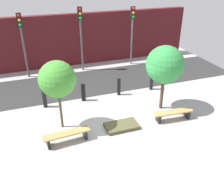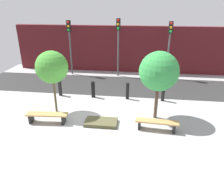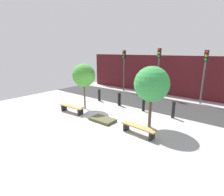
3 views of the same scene
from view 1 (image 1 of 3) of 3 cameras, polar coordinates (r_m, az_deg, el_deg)
ground_plane at (r=11.15m, az=1.89°, el=-6.22°), size 18.00×18.00×0.00m
road_strip at (r=15.14m, az=-4.73°, el=3.65°), size 18.00×3.63×0.01m
building_facade at (r=17.69m, az=-7.96°, el=13.10°), size 16.20×0.50×3.45m
bench_left at (r=10.15m, az=-10.31°, el=-8.37°), size 1.88×0.54×0.46m
bench_right at (r=11.68m, az=13.83°, el=-3.49°), size 1.83×0.52×0.44m
planter_bed at (r=10.96m, az=2.25°, el=-6.40°), size 1.44×0.83×0.16m
tree_behind_left_bench at (r=10.15m, az=-12.41°, el=4.18°), size 1.51×1.51×3.04m
tree_behind_right_bench at (r=11.67m, az=12.01°, el=7.41°), size 1.75×1.75×3.15m
bollard_far_left at (r=12.72m, az=-15.18°, el=-0.17°), size 0.20×0.20×0.91m
bollard_left at (r=12.93m, az=-6.57°, el=1.23°), size 0.21×0.21×0.92m
bollard_center at (r=13.44m, az=1.58°, el=2.57°), size 0.19×0.19×0.94m
bollard_right at (r=14.19m, az=9.02°, el=3.80°), size 0.19×0.19×1.00m
traffic_light_west at (r=15.85m, az=-19.92°, el=13.48°), size 0.28×0.27×3.89m
traffic_light_mid_west at (r=16.19m, az=-7.17°, el=15.55°), size 0.28×0.27×4.04m
traffic_light_mid_east at (r=17.29m, az=4.68°, el=16.17°), size 0.28×0.27×3.89m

